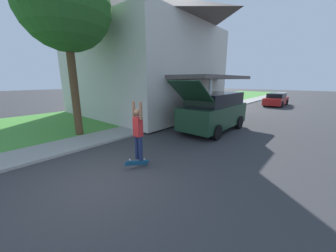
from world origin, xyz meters
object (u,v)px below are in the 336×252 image
(skateboarder, at_px, (138,131))
(skateboard, at_px, (137,163))
(car_down_street, at_px, (276,100))
(suv_parked, at_px, (214,111))
(lawn_tree_near, at_px, (65,5))

(skateboarder, bearing_deg, skateboard, -122.01)
(car_down_street, relative_size, skateboarder, 2.51)
(suv_parked, bearing_deg, skateboard, -86.85)
(lawn_tree_near, bearing_deg, suv_parked, 48.60)
(skateboard, bearing_deg, skateboarder, 57.99)
(suv_parked, distance_m, skateboard, 5.79)
(lawn_tree_near, xyz_separation_m, suv_parked, (4.63, 5.25, -4.77))
(lawn_tree_near, bearing_deg, skateboard, -5.21)
(suv_parked, distance_m, skateboarder, 5.65)
(suv_parked, relative_size, skateboard, 7.00)
(suv_parked, distance_m, car_down_street, 14.15)
(skateboarder, xyz_separation_m, skateboard, (-0.04, -0.06, -1.04))
(lawn_tree_near, xyz_separation_m, car_down_street, (4.85, 19.39, -5.22))
(suv_parked, bearing_deg, skateboarder, -86.41)
(car_down_street, height_order, skateboard, car_down_street)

